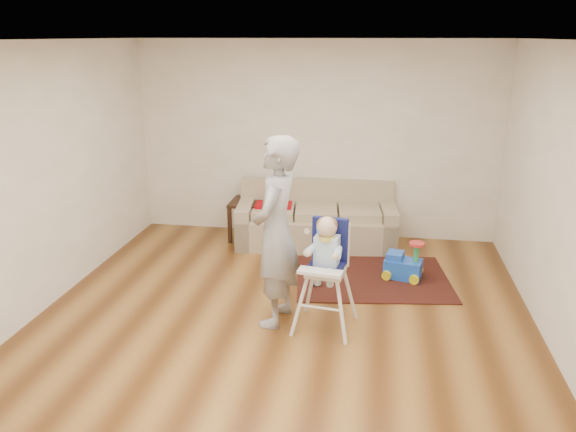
% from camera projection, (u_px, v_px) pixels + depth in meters
% --- Properties ---
extents(ground, '(5.50, 5.50, 0.00)m').
position_uv_depth(ground, '(282.00, 324.00, 5.59)').
color(ground, '#532E11').
rests_on(ground, ground).
extents(room_envelope, '(5.04, 5.52, 2.72)m').
position_uv_depth(room_envelope, '(290.00, 127.00, 5.50)').
color(room_envelope, beige).
rests_on(room_envelope, ground).
extents(sofa, '(2.20, 1.08, 0.82)m').
position_uv_depth(sofa, '(316.00, 215.00, 7.61)').
color(sofa, tan).
rests_on(sofa, ground).
extents(side_table, '(0.54, 0.54, 0.54)m').
position_uv_depth(side_table, '(251.00, 219.00, 7.87)').
color(side_table, black).
rests_on(side_table, ground).
extents(area_rug, '(1.93, 1.55, 0.01)m').
position_uv_depth(area_rug, '(372.00, 278.00, 6.62)').
color(area_rug, black).
rests_on(area_rug, ground).
extents(ride_on_toy, '(0.48, 0.39, 0.46)m').
position_uv_depth(ride_on_toy, '(404.00, 259.00, 6.55)').
color(ride_on_toy, blue).
rests_on(ride_on_toy, area_rug).
extents(toy_ball, '(0.14, 0.14, 0.14)m').
position_uv_depth(toy_ball, '(316.00, 280.00, 6.39)').
color(toy_ball, blue).
rests_on(toy_ball, area_rug).
extents(high_chair, '(0.60, 0.60, 1.15)m').
position_uv_depth(high_chair, '(326.00, 275.00, 5.36)').
color(high_chair, white).
rests_on(high_chair, ground).
extents(adult, '(0.54, 0.74, 1.87)m').
position_uv_depth(adult, '(276.00, 233.00, 5.37)').
color(adult, gray).
rests_on(adult, ground).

